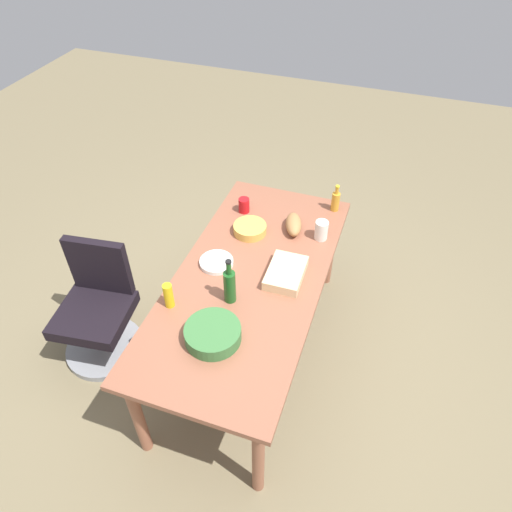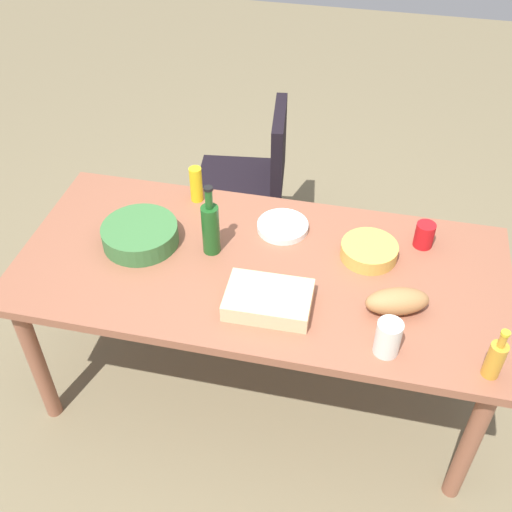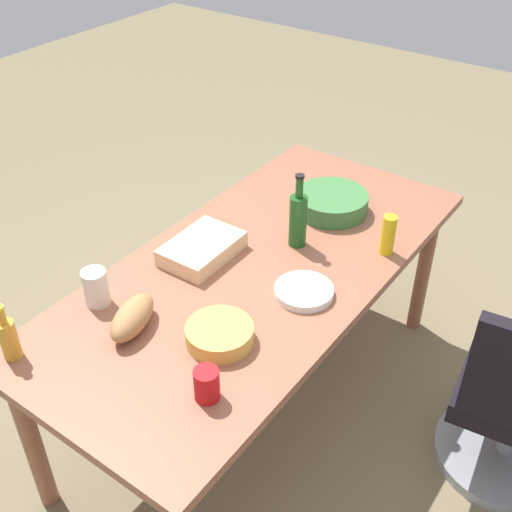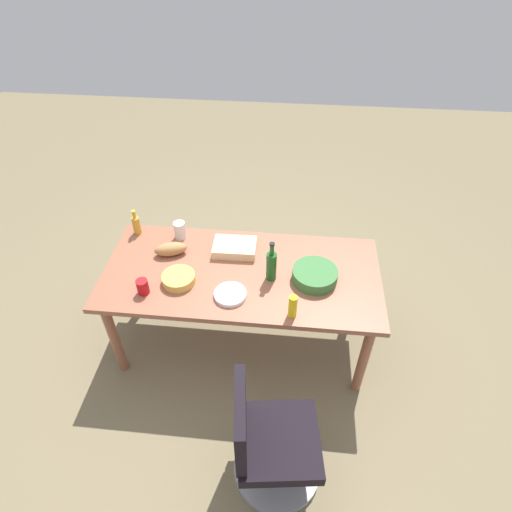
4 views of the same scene
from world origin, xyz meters
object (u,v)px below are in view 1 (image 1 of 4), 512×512
Objects in this scene: wine_bottle at (230,285)px; conference_table at (249,286)px; dressing_bottle at (336,201)px; red_solo_cup at (244,205)px; paper_plate_stack at (216,262)px; salad_bowl at (213,334)px; sheet_cake at (286,273)px; bread_loaf at (294,224)px; mayo_jar at (321,230)px; mustard_bottle at (169,296)px; chip_bowl at (250,229)px; office_chair at (99,315)px.

conference_table is at bearing 168.46° from wine_bottle.
red_solo_cup is at bearing -69.25° from dressing_bottle.
salad_bowl is at bearing 20.81° from paper_plate_stack.
bread_loaf is at bearing -170.08° from sheet_cake.
mayo_jar is at bearing 164.79° from sheet_cake.
wine_bottle is 0.36m from mustard_bottle.
chip_bowl is at bearing -172.91° from salad_bowl.
mustard_bottle is 1.02m from red_solo_cup.
salad_bowl is at bearing 66.97° from mustard_bottle.
paper_plate_stack is 0.75m from mayo_jar.
salad_bowl is 1.87× the size of mustard_bottle.
sheet_cake is at bearing 138.21° from wine_bottle.
salad_bowl is 1.49× the size of dressing_bottle.
paper_plate_stack is 1.30× the size of mustard_bottle.
mustard_bottle is 0.74m from sheet_cake.
conference_table is 0.30m from wine_bottle.
chip_bowl is 2.10× the size of red_solo_cup.
wine_bottle reaches higher than dressing_bottle.
salad_bowl is 1.45m from dressing_bottle.
mayo_jar reaches higher than conference_table.
dressing_bottle is (-1.09, 0.41, -0.04)m from wine_bottle.
salad_bowl is at bearing -19.40° from mayo_jar.
conference_table is at bearing -13.98° from bread_loaf.
red_solo_cup is (-1.16, -0.24, 0.01)m from salad_bowl.
sheet_cake is at bearing 40.98° from red_solo_cup.
mayo_jar reaches higher than office_chair.
mayo_jar reaches higher than paper_plate_stack.
conference_table is 0.55m from mustard_bottle.
mustard_bottle is at bearing -15.61° from chip_bowl.
chip_bowl reaches higher than conference_table.
wine_bottle is at bearing 9.03° from chip_bowl.
sheet_cake is (-0.37, 1.25, 0.48)m from office_chair.
salad_bowl is 1.44× the size of paper_plate_stack.
wine_bottle is 0.65m from chip_bowl.
office_chair is 2.76× the size of sheet_cake.
mustard_bottle is (0.80, -0.22, 0.05)m from chip_bowl.
chip_bowl is 0.50m from sheet_cake.
mayo_jar is at bearing 83.31° from bread_loaf.
bread_loaf is 1.42× the size of mustard_bottle.
dressing_bottle is (-1.17, 1.39, 0.52)m from office_chair.
office_chair is 1.52m from bread_loaf.
mayo_jar reaches higher than sheet_cake.
office_chair is at bearing -54.28° from bread_loaf.
office_chair is at bearing -102.74° from salad_bowl.
wine_bottle is (-0.08, 0.99, 0.57)m from office_chair.
conference_table is at bearing 19.06° from chip_bowl.
mayo_jar is at bearing 147.01° from conference_table.
sheet_cake is (-0.60, 0.25, -0.01)m from salad_bowl.
red_solo_cup is at bearing 174.33° from mustard_bottle.
wine_bottle is at bearing 94.50° from office_chair.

